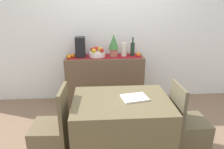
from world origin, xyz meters
TOP-DOWN VIEW (x-y plane):
  - ground_plane at (0.00, 0.00)m, footprint 6.40×6.40m
  - room_wall_rear at (0.00, 1.18)m, footprint 6.40×0.06m
  - sideboard_console at (-0.16, 0.92)m, footprint 1.33×0.42m
  - table_runner at (-0.16, 0.92)m, footprint 1.25×0.32m
  - fruit_bowl at (-0.28, 0.92)m, footprint 0.28×0.28m
  - apple_left at (-0.34, 0.85)m, footprint 0.07×0.07m
  - apple_rear at (-0.36, 0.98)m, footprint 0.07×0.07m
  - apple_right at (-0.29, 1.01)m, footprint 0.08×0.08m
  - apple_upper at (-0.23, 0.98)m, footprint 0.07×0.07m
  - apple_center at (-0.20, 0.87)m, footprint 0.07×0.07m
  - wine_bottle at (0.32, 0.92)m, footprint 0.07×0.07m
  - coffee_maker at (-0.56, 0.92)m, footprint 0.16×0.18m
  - ceramic_vase at (0.18, 0.92)m, footprint 0.09×0.09m
  - potted_plant at (-0.00, 0.92)m, footprint 0.18×0.18m
  - orange_loose_end at (-0.69, 0.88)m, footprint 0.07×0.07m
  - orange_loose_mid at (0.42, 0.88)m, footprint 0.08×0.08m
  - orange_loose_near_bowl at (-0.74, 0.83)m, footprint 0.07×0.07m
  - dining_table at (-0.02, -0.47)m, footprint 1.08×0.79m
  - open_book at (0.13, -0.44)m, footprint 0.32×0.26m
  - chair_near_window at (-0.82, -0.47)m, footprint 0.42×0.42m
  - chair_by_corner at (0.79, -0.47)m, footprint 0.41×0.41m

SIDE VIEW (x-z plane):
  - ground_plane at x=0.00m, z-range -0.02..0.00m
  - chair_near_window at x=-0.82m, z-range -0.18..0.72m
  - chair_by_corner at x=0.79m, z-range -0.18..0.72m
  - dining_table at x=-0.02m, z-range 0.00..0.74m
  - sideboard_console at x=-0.16m, z-range 0.00..0.87m
  - open_book at x=0.13m, z-range 0.74..0.76m
  - table_runner at x=-0.16m, z-range 0.87..0.88m
  - orange_loose_end at x=-0.69m, z-range 0.87..0.94m
  - orange_loose_near_bowl at x=-0.74m, z-range 0.87..0.94m
  - orange_loose_mid at x=0.42m, z-range 0.87..0.95m
  - fruit_bowl at x=-0.28m, z-range 0.88..0.95m
  - apple_rear at x=-0.36m, z-range 0.95..1.02m
  - ceramic_vase at x=0.18m, z-range 0.87..1.10m
  - apple_upper at x=-0.23m, z-range 0.95..1.02m
  - apple_center at x=-0.20m, z-range 0.95..1.02m
  - apple_left at x=-0.34m, z-range 0.95..1.03m
  - apple_right at x=-0.29m, z-range 0.95..1.03m
  - wine_bottle at x=0.32m, z-range 0.83..1.16m
  - coffee_maker at x=-0.56m, z-range 0.87..1.21m
  - potted_plant at x=0.00m, z-range 0.89..1.27m
  - room_wall_rear at x=0.00m, z-range 0.00..2.70m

